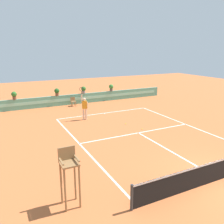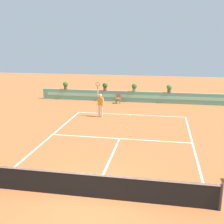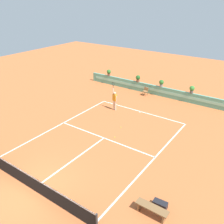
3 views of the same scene
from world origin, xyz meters
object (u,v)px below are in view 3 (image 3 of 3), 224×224
potted_plant_left (138,78)px  bench_courtside (152,209)px  potted_plant_right (192,89)px  potted_plant_centre (161,83)px  tennis_ball_mid_court (121,127)px  tennis_ball_near_baseline (115,137)px  tennis_player (115,99)px  gear_bag (160,205)px  potted_plant_far_left (109,72)px  ball_kid_chair (146,91)px

potted_plant_left → bench_courtside: bearing=-58.0°
potted_plant_right → potted_plant_centre: bearing=180.0°
tennis_ball_mid_court → potted_plant_left: (-3.07, 7.98, 1.38)m
tennis_ball_near_baseline → tennis_player: bearing=124.7°
tennis_ball_mid_court → gear_bag: bearing=-43.3°
tennis_ball_mid_court → potted_plant_right: 8.56m
tennis_ball_near_baseline → tennis_ball_mid_court: size_ratio=1.00×
tennis_ball_near_baseline → potted_plant_far_left: bearing=127.8°
tennis_player → tennis_ball_near_baseline: 4.93m
tennis_ball_near_baseline → potted_plant_right: 9.87m
tennis_ball_mid_court → potted_plant_far_left: (-6.91, 7.98, 1.38)m
bench_courtside → potted_plant_far_left: 19.13m
ball_kid_chair → potted_plant_centre: size_ratio=1.17×
potted_plant_right → potted_plant_far_left: bearing=180.0°
ball_kid_chair → tennis_player: bearing=-96.8°
tennis_ball_mid_court → potted_plant_centre: (-0.36, 7.98, 1.38)m
ball_kid_chair → potted_plant_far_left: bearing=172.0°
potted_plant_far_left → potted_plant_right: size_ratio=1.00×
potted_plant_centre → tennis_ball_near_baseline: bearing=-85.1°
potted_plant_left → potted_plant_right: bearing=0.0°
ball_kid_chair → tennis_ball_near_baseline: bearing=-76.1°
ball_kid_chair → tennis_player: tennis_player is taller
gear_bag → potted_plant_centre: (-6.31, 13.60, 1.23)m
ball_kid_chair → tennis_ball_mid_court: bearing=-76.7°
gear_bag → tennis_ball_mid_court: 8.19m
gear_bag → potted_plant_left: size_ratio=0.97×
bench_courtside → potted_plant_right: 14.60m
potted_plant_right → potted_plant_centre: (-3.13, 0.00, 0.00)m
bench_courtside → potted_plant_left: 16.82m
tennis_player → potted_plant_left: bearing=98.1°
tennis_ball_near_baseline → potted_plant_far_left: potted_plant_far_left is taller
tennis_player → potted_plant_right: (5.05, 5.53, 0.36)m
tennis_ball_near_baseline → potted_plant_centre: bearing=94.9°
tennis_player → potted_plant_centre: tennis_player is taller
bench_courtside → tennis_player: bearing=133.0°
tennis_ball_near_baseline → ball_kid_chair: bearing=103.9°
tennis_ball_near_baseline → potted_plant_right: (2.31, 9.50, 1.38)m
tennis_ball_mid_court → tennis_player: bearing=133.1°
tennis_ball_near_baseline → potted_plant_left: 10.22m
ball_kid_chair → tennis_ball_mid_court: size_ratio=12.50×
gear_bag → tennis_ball_mid_court: gear_bag is taller
gear_bag → potted_plant_left: bearing=123.6°
potted_plant_left → tennis_ball_mid_court: bearing=-68.9°
bench_courtside → potted_plant_far_left: potted_plant_far_left is taller
gear_bag → tennis_player: size_ratio=0.27×
tennis_player → tennis_ball_near_baseline: size_ratio=38.01×
ball_kid_chair → potted_plant_right: 4.64m
potted_plant_left → potted_plant_right: 5.84m
bench_courtside → gear_bag: bearing=78.5°
ball_kid_chair → tennis_player: size_ratio=0.33×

